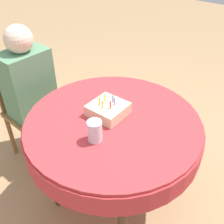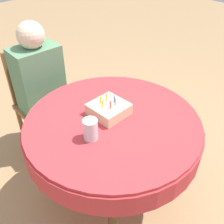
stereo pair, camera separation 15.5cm
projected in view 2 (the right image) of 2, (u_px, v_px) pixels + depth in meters
name	position (u px, v px, depth m)	size (l,w,h in m)	color
ground_plane	(112.00, 197.00, 2.02)	(12.00, 12.00, 0.00)	#A37F56
dining_table	(112.00, 131.00, 1.62)	(1.08, 1.08, 0.76)	#BC3338
chair	(39.00, 98.00, 2.22)	(0.42, 0.42, 0.92)	brown
person	(40.00, 82.00, 2.04)	(0.36, 0.34, 1.17)	beige
birthday_cake	(109.00, 109.00, 1.59)	(0.21, 0.21, 0.12)	beige
drinking_glass	(90.00, 129.00, 1.40)	(0.08, 0.08, 0.12)	silver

